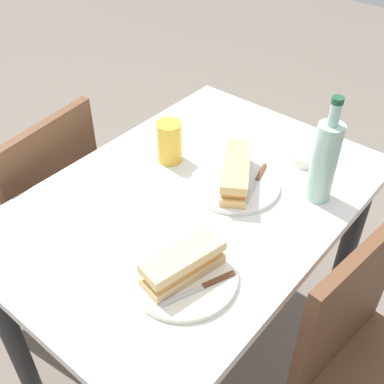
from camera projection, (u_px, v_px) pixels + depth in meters
name	position (u px, v px, depth m)	size (l,w,h in m)	color
ground_plane	(192.00, 350.00, 1.77)	(8.00, 8.00, 0.00)	#6B6056
dining_table	(192.00, 232.00, 1.38)	(1.06, 0.74, 0.75)	silver
chair_far	(369.00, 370.00, 1.19)	(0.44, 0.44, 0.85)	brown
chair_near	(42.00, 206.00, 1.66)	(0.45, 0.45, 0.85)	brown
plate_near	(235.00, 184.00, 1.33)	(0.25, 0.25, 0.01)	white
baguette_sandwich_near	(236.00, 172.00, 1.30)	(0.23, 0.18, 0.07)	tan
knife_near	(257.00, 180.00, 1.32)	(0.18, 0.06, 0.01)	silver
plate_far	(183.00, 276.00, 1.07)	(0.25, 0.25, 0.01)	silver
baguette_sandwich_far	(183.00, 263.00, 1.05)	(0.20, 0.11, 0.07)	#DBB77A
knife_far	(203.00, 286.00, 1.04)	(0.17, 0.08, 0.01)	silver
water_bottle	(325.00, 160.00, 1.22)	(0.07, 0.07, 0.30)	#99C6B7
beer_glass	(169.00, 142.00, 1.39)	(0.07, 0.07, 0.13)	gold
olive_bowl	(306.00, 155.00, 1.42)	(0.11, 0.11, 0.03)	silver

